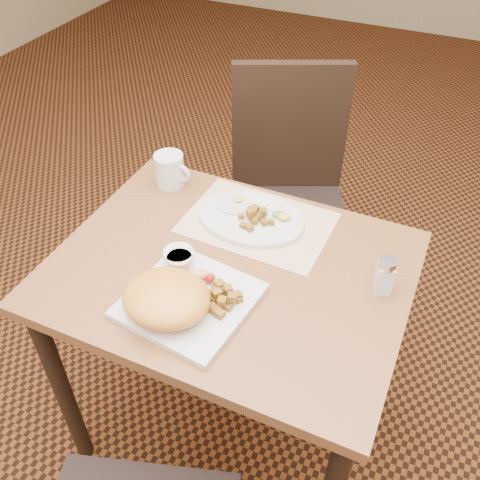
% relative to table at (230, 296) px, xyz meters
% --- Properties ---
extents(ground, '(8.00, 8.00, 0.00)m').
position_rel_table_xyz_m(ground, '(0.00, 0.00, -0.64)').
color(ground, black).
rests_on(ground, ground).
extents(table, '(0.90, 0.70, 0.75)m').
position_rel_table_xyz_m(table, '(0.00, 0.00, 0.00)').
color(table, brown).
rests_on(table, ground).
extents(chair_far, '(0.56, 0.57, 0.97)m').
position_rel_table_xyz_m(chair_far, '(-0.07, 0.67, -0.10)').
color(chair_far, black).
rests_on(chair_far, ground).
extents(placemat, '(0.41, 0.29, 0.00)m').
position_rel_table_xyz_m(placemat, '(-0.00, 0.19, 0.11)').
color(placemat, white).
rests_on(placemat, table).
extents(plate_square, '(0.31, 0.31, 0.02)m').
position_rel_table_xyz_m(plate_square, '(-0.03, -0.15, 0.12)').
color(plate_square, silver).
rests_on(plate_square, table).
extents(plate_oval, '(0.31, 0.23, 0.02)m').
position_rel_table_xyz_m(plate_oval, '(-0.02, 0.19, 0.12)').
color(plate_oval, silver).
rests_on(plate_oval, placemat).
extents(hollandaise_mound, '(0.21, 0.19, 0.08)m').
position_rel_table_xyz_m(hollandaise_mound, '(-0.07, -0.20, 0.16)').
color(hollandaise_mound, orange).
rests_on(hollandaise_mound, plate_square).
extents(ramekin, '(0.08, 0.08, 0.04)m').
position_rel_table_xyz_m(ramekin, '(-0.11, -0.06, 0.15)').
color(ramekin, silver).
rests_on(ramekin, plate_square).
extents(garnish_sq, '(0.08, 0.05, 0.03)m').
position_rel_table_xyz_m(garnish_sq, '(-0.03, -0.08, 0.14)').
color(garnish_sq, '#387223').
rests_on(garnish_sq, plate_square).
extents(fried_egg, '(0.10, 0.10, 0.02)m').
position_rel_table_xyz_m(fried_egg, '(-0.09, 0.22, 0.13)').
color(fried_egg, white).
rests_on(fried_egg, plate_oval).
extents(garnish_ov, '(0.06, 0.05, 0.02)m').
position_rel_table_xyz_m(garnish_ov, '(0.06, 0.22, 0.14)').
color(garnish_ov, '#387223').
rests_on(garnish_ov, plate_oval).
extents(salt_shaker, '(0.05, 0.05, 0.10)m').
position_rel_table_xyz_m(salt_shaker, '(0.37, 0.08, 0.16)').
color(salt_shaker, white).
rests_on(salt_shaker, table).
extents(coffee_mug, '(0.12, 0.09, 0.10)m').
position_rel_table_xyz_m(coffee_mug, '(-0.32, 0.26, 0.16)').
color(coffee_mug, silver).
rests_on(coffee_mug, table).
extents(home_fries_sq, '(0.10, 0.09, 0.04)m').
position_rel_table_xyz_m(home_fries_sq, '(0.04, -0.13, 0.14)').
color(home_fries_sq, '#9B6819').
rests_on(home_fries_sq, plate_square).
extents(home_fries_ov, '(0.11, 0.10, 0.04)m').
position_rel_table_xyz_m(home_fries_ov, '(-0.01, 0.18, 0.14)').
color(home_fries_ov, '#9B6819').
rests_on(home_fries_ov, plate_oval).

